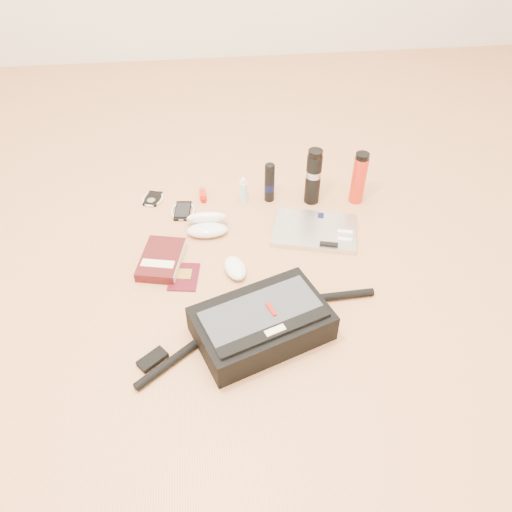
# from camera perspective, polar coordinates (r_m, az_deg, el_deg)

# --- Properties ---
(ground) EXTENTS (4.00, 4.00, 0.00)m
(ground) POSITION_cam_1_polar(r_m,az_deg,el_deg) (1.77, 0.31, -2.28)
(ground) COLOR tan
(ground) RESTS_ON ground
(messenger_bag) EXTENTS (0.79, 0.38, 0.12)m
(messenger_bag) POSITION_cam_1_polar(r_m,az_deg,el_deg) (1.56, 0.59, -7.72)
(messenger_bag) COLOR black
(messenger_bag) RESTS_ON ground
(laptop) EXTENTS (0.37, 0.30, 0.03)m
(laptop) POSITION_cam_1_polar(r_m,az_deg,el_deg) (1.95, 6.74, 2.92)
(laptop) COLOR silver
(laptop) RESTS_ON ground
(book) EXTENTS (0.18, 0.24, 0.04)m
(book) POSITION_cam_1_polar(r_m,az_deg,el_deg) (1.84, -10.72, -0.39)
(book) COLOR #400E10
(book) RESTS_ON ground
(passport) EXTENTS (0.12, 0.15, 0.01)m
(passport) POSITION_cam_1_polar(r_m,az_deg,el_deg) (1.78, -8.23, -2.35)
(passport) COLOR #460A16
(passport) RESTS_ON ground
(mouse) EXTENTS (0.10, 0.14, 0.04)m
(mouse) POSITION_cam_1_polar(r_m,az_deg,el_deg) (1.77, -2.39, -1.38)
(mouse) COLOR white
(mouse) RESTS_ON ground
(sunglasses_case) EXTENTS (0.16, 0.14, 0.09)m
(sunglasses_case) POSITION_cam_1_polar(r_m,az_deg,el_deg) (1.94, -5.61, 3.64)
(sunglasses_case) COLOR silver
(sunglasses_case) RESTS_ON ground
(ipod) EXTENTS (0.10, 0.11, 0.01)m
(ipod) POSITION_cam_1_polar(r_m,az_deg,el_deg) (2.15, -11.71, 6.45)
(ipod) COLOR black
(ipod) RESTS_ON ground
(phone) EXTENTS (0.11, 0.13, 0.01)m
(phone) POSITION_cam_1_polar(r_m,az_deg,el_deg) (2.06, -8.36, 5.14)
(phone) COLOR black
(phone) RESTS_ON ground
(inhaler) EXTENTS (0.03, 0.09, 0.02)m
(inhaler) POSITION_cam_1_polar(r_m,az_deg,el_deg) (2.13, -6.09, 7.02)
(inhaler) COLOR #B62111
(inhaler) RESTS_ON ground
(spray_bottle) EXTENTS (0.03, 0.03, 0.12)m
(spray_bottle) POSITION_cam_1_polar(r_m,az_deg,el_deg) (2.07, -1.46, 7.38)
(spray_bottle) COLOR #B5E0F7
(spray_bottle) RESTS_ON ground
(aerosol_can) EXTENTS (0.05, 0.05, 0.18)m
(aerosol_can) POSITION_cam_1_polar(r_m,az_deg,el_deg) (2.06, 1.56, 8.44)
(aerosol_can) COLOR black
(aerosol_can) RESTS_ON ground
(thermos_black) EXTENTS (0.08, 0.08, 0.24)m
(thermos_black) POSITION_cam_1_polar(r_m,az_deg,el_deg) (2.05, 6.57, 9.01)
(thermos_black) COLOR black
(thermos_black) RESTS_ON ground
(thermos_red) EXTENTS (0.08, 0.08, 0.22)m
(thermos_red) POSITION_cam_1_polar(r_m,az_deg,el_deg) (2.09, 11.68, 8.71)
(thermos_red) COLOR red
(thermos_red) RESTS_ON ground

